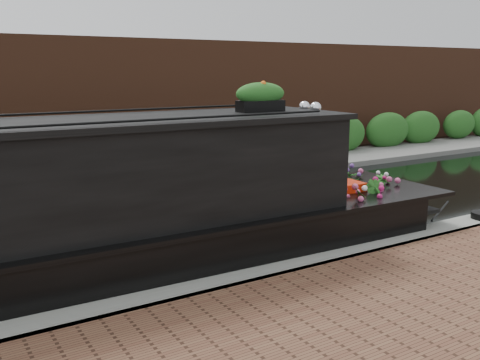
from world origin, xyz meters
TOP-DOWN VIEW (x-y plane):
  - ground at (0.00, 0.00)m, footprint 80.00×80.00m
  - near_bank_coping at (0.00, -3.30)m, footprint 40.00×0.60m
  - far_bank_path at (0.00, 4.20)m, footprint 40.00×2.40m
  - far_hedge at (0.00, 5.10)m, footprint 40.00×1.10m
  - far_brick_wall at (0.00, 7.20)m, footprint 40.00×1.00m
  - narrowboat at (-2.94, -1.95)m, footprint 13.11×2.63m
  - rope_fender at (4.14, -1.95)m, footprint 0.40×0.39m

SIDE VIEW (x-z plane):
  - ground at x=0.00m, z-range 0.00..0.00m
  - near_bank_coping at x=0.00m, z-range -0.25..0.25m
  - far_bank_path at x=0.00m, z-range -0.17..0.17m
  - far_hedge at x=0.00m, z-range -1.40..1.40m
  - far_brick_wall at x=0.00m, z-range -4.00..4.00m
  - rope_fender at x=4.14m, z-range 0.00..0.40m
  - narrowboat at x=-2.94m, z-range -0.63..2.45m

